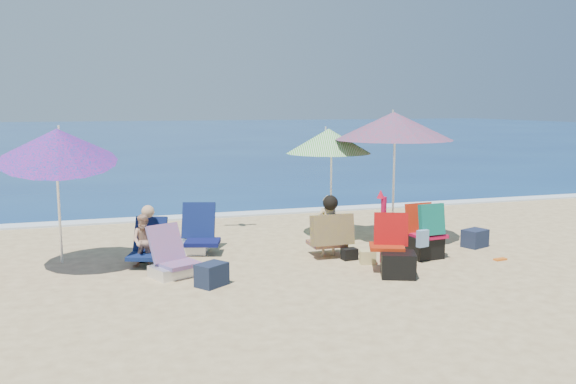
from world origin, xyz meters
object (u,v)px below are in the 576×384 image
object	(u,v)px
chair_rainbow	(172,263)
camp_chair_left	(396,258)
umbrella_blue	(57,145)
furled_umbrella	(383,223)
person_center	(329,227)
umbrella_turquoise	(394,126)
camp_chair_right	(425,238)
chair_navy	(195,239)
person_left	(146,240)
umbrella_striped	(329,141)

from	to	relation	value
chair_rainbow	camp_chair_left	bearing A→B (deg)	-16.77
umbrella_blue	furled_umbrella	distance (m)	5.04
camp_chair_left	furled_umbrella	bearing A→B (deg)	79.30
furled_umbrella	person_center	distance (m)	0.90
umbrella_turquoise	camp_chair_right	bearing A→B (deg)	-88.60
chair_navy	chair_rainbow	distance (m)	1.46
camp_chair_left	chair_navy	bearing A→B (deg)	138.50
umbrella_turquoise	camp_chair_left	size ratio (longest dim) A/B	2.68
umbrella_blue	person_center	size ratio (longest dim) A/B	2.26
chair_navy	camp_chair_left	world-z (taller)	camp_chair_left
person_center	chair_navy	bearing A→B (deg)	154.31
furled_umbrella	person_left	distance (m)	3.70
umbrella_striped	chair_navy	world-z (taller)	umbrella_striped
umbrella_striped	furled_umbrella	world-z (taller)	umbrella_striped
umbrella_blue	camp_chair_right	xyz separation A→B (m)	(5.59, -0.89, -1.57)
chair_rainbow	person_center	bearing A→B (deg)	7.91
chair_navy	camp_chair_left	distance (m)	3.47
camp_chair_right	person_left	xyz separation A→B (m)	(-4.38, 0.81, 0.09)
umbrella_blue	chair_rainbow	bearing A→B (deg)	-25.13
umbrella_blue	camp_chair_right	distance (m)	5.87
chair_navy	camp_chair_right	bearing A→B (deg)	-23.51
umbrella_striped	umbrella_blue	distance (m)	4.69
umbrella_turquoise	umbrella_blue	bearing A→B (deg)	-177.29
umbrella_blue	chair_rainbow	distance (m)	2.39
person_left	umbrella_turquoise	bearing A→B (deg)	4.54
umbrella_turquoise	chair_rainbow	xyz separation A→B (m)	(-4.04, -0.97, -1.91)
umbrella_striped	person_center	distance (m)	1.91
camp_chair_left	camp_chair_right	bearing A→B (deg)	39.43
umbrella_turquoise	furled_umbrella	world-z (taller)	umbrella_turquoise
chair_navy	person_center	size ratio (longest dim) A/B	0.91
furled_umbrella	camp_chair_left	bearing A→B (deg)	-100.70
umbrella_blue	furled_umbrella	xyz separation A→B (m)	(4.79, -0.93, -1.26)
umbrella_striped	furled_umbrella	size ratio (longest dim) A/B	1.79
chair_navy	umbrella_turquoise	bearing A→B (deg)	-6.16
furled_umbrella	camp_chair_right	size ratio (longest dim) A/B	1.26
umbrella_blue	person_left	xyz separation A→B (m)	(1.20, -0.08, -1.48)
umbrella_turquoise	person_left	world-z (taller)	umbrella_turquoise
umbrella_blue	umbrella_striped	bearing A→B (deg)	11.54
umbrella_turquoise	furled_umbrella	bearing A→B (deg)	-122.58
umbrella_turquoise	chair_rainbow	size ratio (longest dim) A/B	3.01
camp_chair_right	person_center	size ratio (longest dim) A/B	0.90
person_center	person_left	bearing A→B (deg)	174.78
umbrella_turquoise	umbrella_striped	bearing A→B (deg)	145.01
camp_chair_right	person_left	bearing A→B (deg)	169.53
umbrella_turquoise	person_center	world-z (taller)	umbrella_turquoise
umbrella_turquoise	person_left	bearing A→B (deg)	-175.46
chair_navy	camp_chair_left	size ratio (longest dim) A/B	1.05
furled_umbrella	chair_navy	size ratio (longest dim) A/B	1.24
umbrella_turquoise	camp_chair_left	bearing A→B (deg)	-115.12
chair_navy	camp_chair_left	xyz separation A→B (m)	(2.60, -2.30, 0.05)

